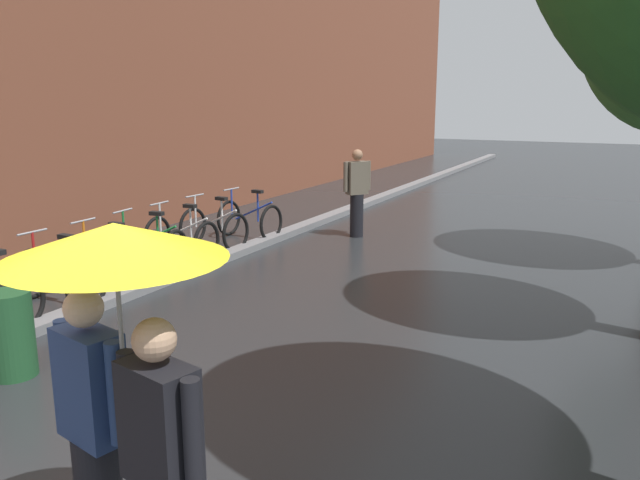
% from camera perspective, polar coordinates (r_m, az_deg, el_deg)
% --- Properties ---
extents(kerb_strip, '(0.30, 36.00, 0.12)m').
position_cam_1_polar(kerb_strip, '(13.66, -0.24, 1.69)').
color(kerb_strip, slate).
rests_on(kerb_strip, ground).
extents(parked_bicycle_1, '(1.09, 0.71, 0.96)m').
position_cam_1_polar(parked_bicycle_1, '(8.97, -22.46, -3.06)').
color(parked_bicycle_1, black).
rests_on(parked_bicycle_1, ground).
extents(parked_bicycle_2, '(1.09, 0.72, 0.96)m').
position_cam_1_polar(parked_bicycle_2, '(9.55, -18.52, -1.83)').
color(parked_bicycle_2, black).
rests_on(parked_bicycle_2, ground).
extents(parked_bicycle_3, '(1.15, 0.81, 0.96)m').
position_cam_1_polar(parked_bicycle_3, '(10.25, -15.26, -0.65)').
color(parked_bicycle_3, black).
rests_on(parked_bicycle_3, ground).
extents(parked_bicycle_4, '(1.09, 0.72, 0.96)m').
position_cam_1_polar(parked_bicycle_4, '(10.83, -12.36, 0.19)').
color(parked_bicycle_4, black).
rests_on(parked_bicycle_4, ground).
extents(parked_bicycle_5, '(1.14, 0.80, 0.96)m').
position_cam_1_polar(parked_bicycle_5, '(11.53, -9.55, 1.07)').
color(parked_bicycle_5, black).
rests_on(parked_bicycle_5, ground).
extents(parked_bicycle_6, '(1.13, 0.78, 0.96)m').
position_cam_1_polar(parked_bicycle_6, '(12.29, -6.36, 1.88)').
color(parked_bicycle_6, black).
rests_on(parked_bicycle_6, ground).
extents(couple_under_umbrella, '(1.17, 1.11, 2.07)m').
position_cam_1_polar(couple_under_umbrella, '(3.39, -17.49, -10.17)').
color(couple_under_umbrella, black).
rests_on(couple_under_umbrella, ground).
extents(litter_bin, '(0.44, 0.44, 0.85)m').
position_cam_1_polar(litter_bin, '(6.87, -26.09, -7.64)').
color(litter_bin, '#1E4C28').
rests_on(litter_bin, ground).
extents(pedestrian_walking_midground, '(0.42, 0.49, 1.70)m').
position_cam_1_polar(pedestrian_walking_midground, '(12.31, 3.34, 4.29)').
color(pedestrian_walking_midground, black).
rests_on(pedestrian_walking_midground, ground).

